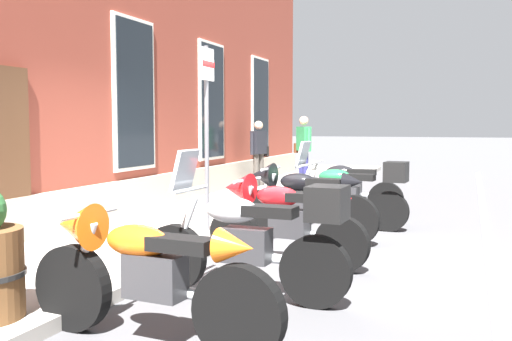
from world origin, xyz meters
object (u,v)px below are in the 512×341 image
(motorcycle_red_sport, at_px, (280,216))
(motorcycle_black_sport, at_px, (300,199))
(motorcycle_silver_touring, at_px, (253,238))
(pedestrian_dark_jacket, at_px, (259,150))
(motorcycle_green_touring, at_px, (349,192))
(parking_sign, at_px, (207,112))
(pedestrian_striped_shirt, at_px, (303,146))
(motorcycle_orange_sport, at_px, (141,269))
(motorcycle_black_naked, at_px, (345,188))

(motorcycle_red_sport, relative_size, motorcycle_black_sport, 0.95)
(motorcycle_silver_touring, distance_m, pedestrian_dark_jacket, 8.73)
(motorcycle_silver_touring, relative_size, pedestrian_dark_jacket, 1.32)
(motorcycle_red_sport, height_order, motorcycle_green_touring, motorcycle_green_touring)
(pedestrian_dark_jacket, height_order, parking_sign, parking_sign)
(motorcycle_red_sport, height_order, pedestrian_striped_shirt, pedestrian_striped_shirt)
(motorcycle_silver_touring, distance_m, motorcycle_green_touring, 3.96)
(motorcycle_black_sport, relative_size, pedestrian_dark_jacket, 1.32)
(motorcycle_orange_sport, relative_size, motorcycle_black_sport, 1.03)
(motorcycle_orange_sport, bearing_deg, motorcycle_silver_touring, -16.82)
(motorcycle_green_touring, distance_m, motorcycle_black_naked, 1.35)
(motorcycle_orange_sport, distance_m, motorcycle_green_touring, 5.27)
(motorcycle_green_touring, distance_m, parking_sign, 2.58)
(motorcycle_orange_sport, xyz_separation_m, motorcycle_red_sport, (2.65, -0.20, 0.01))
(pedestrian_dark_jacket, relative_size, parking_sign, 0.61)
(motorcycle_black_sport, distance_m, motorcycle_black_naked, 2.53)
(motorcycle_black_naked, bearing_deg, pedestrian_dark_jacket, 42.49)
(motorcycle_green_touring, bearing_deg, motorcycle_silver_touring, 178.70)
(motorcycle_black_naked, bearing_deg, parking_sign, 154.85)
(motorcycle_orange_sport, height_order, pedestrian_striped_shirt, pedestrian_striped_shirt)
(motorcycle_green_touring, distance_m, pedestrian_striped_shirt, 5.48)
(pedestrian_dark_jacket, xyz_separation_m, pedestrian_striped_shirt, (0.78, -0.89, 0.08))
(motorcycle_green_touring, bearing_deg, pedestrian_striped_shirt, 22.92)
(motorcycle_orange_sport, height_order, parking_sign, parking_sign)
(pedestrian_striped_shirt, bearing_deg, motorcycle_black_naked, -154.18)
(parking_sign, bearing_deg, pedestrian_striped_shirt, 3.99)
(motorcycle_silver_touring, bearing_deg, parking_sign, 33.15)
(pedestrian_dark_jacket, bearing_deg, motorcycle_black_naked, -137.51)
(motorcycle_black_sport, distance_m, parking_sign, 1.75)
(motorcycle_green_touring, xyz_separation_m, parking_sign, (-1.55, 1.67, 1.21))
(motorcycle_red_sport, relative_size, motorcycle_green_touring, 0.94)
(motorcycle_black_naked, xyz_separation_m, pedestrian_dark_jacket, (2.94, 2.69, 0.52))
(motorcycle_black_naked, bearing_deg, motorcycle_green_touring, -166.01)
(motorcycle_silver_touring, distance_m, motorcycle_black_naked, 5.28)
(pedestrian_dark_jacket, bearing_deg, motorcycle_silver_touring, -160.37)
(motorcycle_black_sport, height_order, motorcycle_black_naked, motorcycle_black_sport)
(motorcycle_red_sport, xyz_separation_m, motorcycle_black_sport, (1.38, 0.15, 0.01))
(motorcycle_red_sport, height_order, parking_sign, parking_sign)
(motorcycle_silver_touring, xyz_separation_m, motorcycle_black_sport, (2.75, 0.34, 0.01))
(motorcycle_black_naked, bearing_deg, motorcycle_black_sport, 177.64)
(motorcycle_silver_touring, xyz_separation_m, motorcycle_red_sport, (1.37, 0.19, -0.00))
(pedestrian_dark_jacket, bearing_deg, motorcycle_orange_sport, -165.02)
(motorcycle_orange_sport, relative_size, pedestrian_striped_shirt, 1.26)
(motorcycle_red_sport, bearing_deg, motorcycle_green_touring, -6.08)
(motorcycle_orange_sport, xyz_separation_m, motorcycle_black_sport, (4.03, -0.05, 0.02))
(motorcycle_black_sport, distance_m, pedestrian_dark_jacket, 6.06)
(motorcycle_silver_touring, distance_m, motorcycle_red_sport, 1.38)
(motorcycle_orange_sport, bearing_deg, pedestrian_striped_shirt, 9.11)
(motorcycle_silver_touring, xyz_separation_m, parking_sign, (2.41, 1.58, 1.20))
(motorcycle_green_touring, height_order, pedestrian_striped_shirt, pedestrian_striped_shirt)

